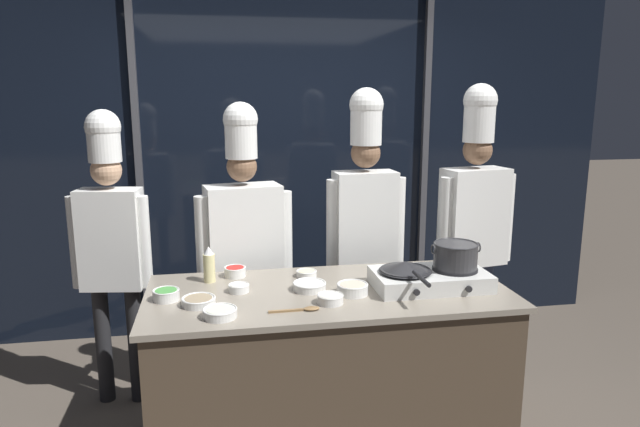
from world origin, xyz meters
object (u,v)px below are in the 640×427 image
prep_bowl_bean_sprouts (220,312)px  prep_bowl_noodles (307,273)px  prep_bowl_garlic (330,298)px  prep_bowl_mushrooms (199,301)px  chef_head (111,234)px  frying_pan (406,267)px  squeeze_bottle_oil (209,265)px  chef_pastry (474,213)px  stock_pot (456,255)px  prep_bowl_onion (239,287)px  chef_sous (244,236)px  chef_line (365,215)px  prep_bowl_chicken (352,288)px  prep_bowl_rice (309,286)px  serving_spoon_slotted (304,309)px  prep_bowl_scallions (166,294)px  prep_bowl_bell_pepper (235,271)px  portable_stove (430,279)px

prep_bowl_bean_sprouts → prep_bowl_noodles: 0.69m
prep_bowl_garlic → prep_bowl_noodles: prep_bowl_garlic is taller
prep_bowl_mushrooms → chef_head: chef_head is taller
prep_bowl_mushrooms → prep_bowl_noodles: prep_bowl_mushrooms is taller
frying_pan → prep_bowl_garlic: frying_pan is taller
squeeze_bottle_oil → chef_pastry: (1.70, 0.43, 0.13)m
chef_pastry → prep_bowl_noodles: bearing=10.9°
stock_pot → prep_bowl_onion: (-1.12, 0.10, -0.14)m
chef_sous → chef_line: bearing=175.6°
prep_bowl_chicken → prep_bowl_onion: prep_bowl_chicken is taller
stock_pot → squeeze_bottle_oil: stock_pot is taller
chef_sous → chef_pastry: chef_pastry is taller
prep_bowl_rice → serving_spoon_slotted: size_ratio=0.71×
stock_pot → prep_bowl_onion: stock_pot is taller
frying_pan → prep_bowl_onion: (-0.85, 0.11, -0.10)m
prep_bowl_bean_sprouts → frying_pan: bearing=13.0°
stock_pot → chef_sous: size_ratio=0.14×
prep_bowl_bean_sprouts → chef_head: chef_head is taller
prep_bowl_bean_sprouts → chef_line: bearing=46.8°
prep_bowl_scallions → prep_bowl_onion: size_ratio=1.21×
prep_bowl_bell_pepper → chef_line: (0.84, 0.41, 0.20)m
prep_bowl_scallions → chef_sous: 0.77m
chef_sous → chef_line: (0.77, 0.07, 0.09)m
prep_bowl_rice → prep_bowl_scallions: size_ratio=1.32×
prep_bowl_chicken → chef_sous: bearing=124.9°
frying_pan → stock_pot: 0.27m
squeeze_bottle_oil → chef_line: (0.97, 0.47, 0.14)m
prep_bowl_bean_sprouts → serving_spoon_slotted: bearing=2.1°
portable_stove → chef_pastry: chef_pastry is taller
prep_bowl_onion → chef_head: bearing=137.7°
stock_pot → squeeze_bottle_oil: 1.30m
prep_bowl_onion → prep_bowl_mushrooms: bearing=-141.7°
portable_stove → chef_pastry: (0.57, 0.72, 0.18)m
portable_stove → prep_bowl_garlic: size_ratio=4.61×
frying_pan → serving_spoon_slotted: 0.60m
serving_spoon_slotted → chef_sous: 0.94m
frying_pan → prep_bowl_garlic: (-0.42, -0.13, -0.09)m
chef_head → chef_line: 1.55m
prep_bowl_rice → prep_bowl_garlic: bearing=-71.3°
stock_pot → prep_bowl_chicken: stock_pot is taller
squeeze_bottle_oil → serving_spoon_slotted: size_ratio=0.81×
stock_pot → prep_bowl_chicken: 0.57m
portable_stove → prep_bowl_noodles: 0.67m
prep_bowl_noodles → chef_sous: chef_sous is taller
prep_bowl_garlic → prep_bowl_chicken: size_ratio=0.81×
squeeze_bottle_oil → prep_bowl_rice: (0.51, -0.22, -0.07)m
squeeze_bottle_oil → prep_bowl_onion: bearing=-51.8°
prep_bowl_scallions → chef_line: (1.18, 0.72, 0.20)m
serving_spoon_slotted → chef_head: bearing=136.2°
prep_bowl_mushrooms → prep_bowl_noodles: size_ratio=1.44×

